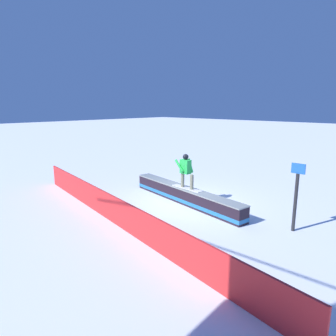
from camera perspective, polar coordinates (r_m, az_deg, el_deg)
name	(u,v)px	position (r m, az deg, el deg)	size (l,w,h in m)	color
ground_plane	(184,202)	(11.85, 3.15, -6.57)	(120.00, 120.00, 0.00)	white
grind_box	(185,196)	(11.76, 3.16, -5.29)	(5.83, 1.48, 0.61)	black
snowboarder	(186,170)	(11.44, 3.43, -0.36)	(1.42, 0.43, 1.33)	silver
safety_fence	(118,212)	(9.61, -9.42, -8.31)	(12.85, 0.06, 0.91)	red
trail_marker	(296,196)	(9.70, 23.15, -4.85)	(0.40, 0.10, 2.08)	#262628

